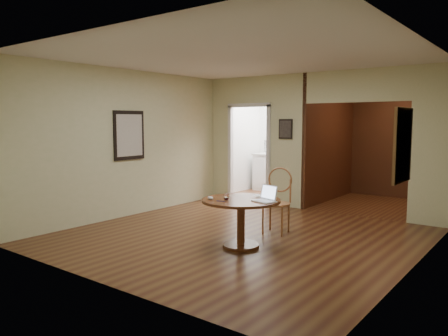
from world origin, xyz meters
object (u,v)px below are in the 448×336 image
Objects in this scene: open_laptop at (266,197)px; chair at (278,197)px; closed_laptop at (262,197)px; dining_table at (241,212)px.

chair is at bearing 127.91° from open_laptop.
open_laptop reaches higher than closed_laptop.
dining_table is 0.37m from closed_laptop.
open_laptop is at bearing 13.78° from dining_table.
open_laptop is at bearing -39.13° from closed_laptop.
chair is 0.78m from closed_laptop.
closed_laptop is (0.17, 0.27, 0.19)m from dining_table.
chair is at bearing 109.20° from closed_laptop.
chair reaches higher than open_laptop.
dining_table is 3.14× the size of open_laptop.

